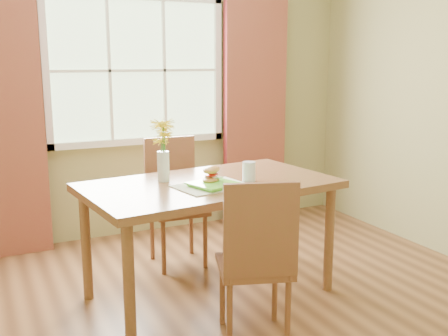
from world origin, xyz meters
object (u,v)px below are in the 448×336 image
Objects in this scene: croissant_sandwich at (211,174)px; flower_vase at (163,143)px; chair_near at (257,255)px; dining_table at (210,194)px; water_glass at (249,172)px; chair_far at (174,195)px.

flower_vase reaches higher than croissant_sandwich.
dining_table is at bearing 106.17° from chair_near.
chair_near is 2.33× the size of flower_vase.
water_glass is 0.60m from flower_vase.
water_glass is 0.32× the size of flower_vase.
croissant_sandwich is 0.39m from flower_vase.
flower_vase is (-0.27, 0.15, 0.34)m from dining_table.
chair_far is (0.03, 1.41, 0.01)m from chair_near.
croissant_sandwich is (-0.00, 0.61, 0.34)m from chair_near.
chair_near is 7.40× the size of water_glass.
flower_vase is (-0.24, 0.85, 0.53)m from chair_near.
croissant_sandwich reaches higher than dining_table.
croissant_sandwich is at bearing 179.75° from water_glass.
croissant_sandwich is 1.34× the size of water_glass.
flower_vase is (-0.24, 0.24, 0.19)m from croissant_sandwich.
water_glass is (0.27, 0.61, 0.33)m from chair_near.
chair_near is 1.03m from flower_vase.
dining_table is at bearing 159.46° from water_glass.
chair_far reaches higher than dining_table.
chair_far is 0.86m from croissant_sandwich.
flower_vase is at bearing 154.41° from water_glass.
chair_far is (0.00, 0.71, -0.17)m from dining_table.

